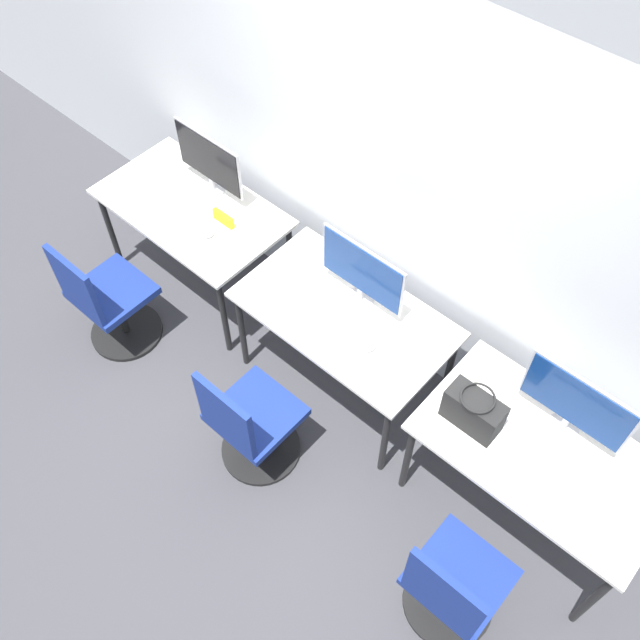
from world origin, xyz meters
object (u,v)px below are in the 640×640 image
object	(u,v)px
mouse_center	(371,346)
mouse_right	(575,514)
keyboard_left	(178,214)
office_chair_center	(250,426)
monitor_right	(576,405)
mouse_left	(209,233)
office_chair_right	(452,589)
office_chair_left	(108,304)
keyboard_right	(527,474)
monitor_center	(362,273)
monitor_left	(209,162)
keyboard_center	(332,324)
handbag	(473,411)

from	to	relation	value
mouse_center	mouse_right	distance (m)	1.32
keyboard_left	office_chair_center	distance (m)	1.45
monitor_right	mouse_left	bearing A→B (deg)	-173.23
office_chair_center	mouse_left	bearing A→B (deg)	145.94
keyboard_left	office_chair_right	distance (m)	2.72
keyboard_left	mouse_center	size ratio (longest dim) A/B	4.39
office_chair_left	office_chair_right	world-z (taller)	same
keyboard_right	monitor_center	bearing A→B (deg)	167.05
mouse_center	office_chair_center	size ratio (longest dim) A/B	0.10
office_chair_left	office_chair_center	bearing A→B (deg)	-0.85
mouse_center	office_chair_center	xyz separation A→B (m)	(-0.31, -0.67, -0.37)
office_chair_left	monitor_right	distance (m)	2.86
keyboard_left	office_chair_right	world-z (taller)	office_chair_right
monitor_right	keyboard_right	world-z (taller)	monitor_right
office_chair_left	monitor_center	xyz separation A→B (m)	(1.34, 0.87, 0.59)
keyboard_left	monitor_center	world-z (taller)	monitor_center
office_chair_left	office_chair_center	distance (m)	1.30
monitor_right	mouse_right	size ratio (longest dim) A/B	6.24
mouse_left	office_chair_left	bearing A→B (deg)	-117.03
office_chair_center	office_chair_right	size ratio (longest dim) A/B	1.00
monitor_left	keyboard_center	distance (m)	1.36
office_chair_left	mouse_center	distance (m)	1.77
monitor_center	mouse_right	world-z (taller)	monitor_center
handbag	mouse_center	bearing A→B (deg)	178.51
office_chair_center	mouse_center	bearing A→B (deg)	65.25
mouse_left	keyboard_center	bearing A→B (deg)	-1.07
mouse_right	office_chair_left	bearing A→B (deg)	-169.44
monitor_right	handbag	size ratio (longest dim) A/B	1.87
monitor_center	office_chair_left	bearing A→B (deg)	-147.09
monitor_left	office_chair_center	distance (m)	1.68
keyboard_left	monitor_right	bearing A→B (deg)	6.30
mouse_left	keyboard_right	xyz separation A→B (m)	(2.32, -0.07, -0.01)
monitor_left	mouse_center	world-z (taller)	monitor_left
keyboard_left	mouse_center	bearing A→B (deg)	0.73
keyboard_right	office_chair_right	world-z (taller)	office_chair_right
office_chair_left	monitor_center	world-z (taller)	monitor_center
office_chair_right	keyboard_left	bearing A→B (deg)	166.60
keyboard_left	handbag	world-z (taller)	handbag
mouse_center	handbag	world-z (taller)	handbag
keyboard_center	mouse_left	bearing A→B (deg)	178.93
keyboard_left	keyboard_right	world-z (taller)	same
monitor_right	keyboard_right	distance (m)	0.41
keyboard_center	monitor_right	size ratio (longest dim) A/B	0.70
mouse_left	office_chair_right	distance (m)	2.46
keyboard_left	keyboard_right	xyz separation A→B (m)	(2.60, -0.05, 0.00)
office_chair_left	keyboard_center	xyz separation A→B (m)	(1.34, 0.62, 0.36)
mouse_right	mouse_left	bearing A→B (deg)	177.93
mouse_left	mouse_center	bearing A→B (deg)	0.36
office_chair_left	keyboard_center	world-z (taller)	office_chair_left
office_chair_left	mouse_center	world-z (taller)	office_chair_left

